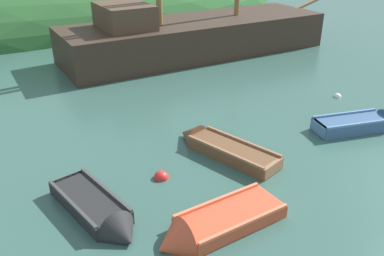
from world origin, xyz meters
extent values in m
cube|color=#38281E|center=(0.85, 14.41, 0.50)|extent=(14.01, 4.34, 2.60)
cube|color=#997A51|center=(0.85, 14.41, 1.75)|extent=(13.45, 4.00, 0.10)
cylinder|color=olive|center=(9.02, 14.29, 2.10)|extent=(2.95, 0.24, 0.97)
cube|color=#4C3828|center=(-3.06, 14.47, 2.35)|extent=(2.24, 2.93, 1.10)
cube|color=brown|center=(-3.91, 4.50, 0.12)|extent=(1.68, 2.93, 0.47)
cone|color=brown|center=(-4.39, 6.16, 0.12)|extent=(1.05, 0.91, 0.89)
cube|color=#8E6242|center=(-3.54, 3.21, 0.19)|extent=(0.85, 0.35, 0.33)
cube|color=#8E6242|center=(-4.04, 4.96, 0.29)|extent=(0.88, 0.41, 0.05)
cube|color=#8E6242|center=(-3.77, 4.03, 0.29)|extent=(0.88, 0.41, 0.05)
cube|color=#8E6242|center=(-3.50, 4.62, 0.38)|extent=(0.83, 2.64, 0.07)
cube|color=#8E6242|center=(-4.32, 4.38, 0.38)|extent=(0.83, 2.64, 0.07)
cube|color=#C64C2D|center=(-5.69, 2.14, 0.09)|extent=(2.49, 1.16, 0.42)
cone|color=#C64C2D|center=(-7.23, 2.09, 0.09)|extent=(0.66, 1.06, 1.04)
cube|color=#FF6E48|center=(-4.51, 2.17, 0.15)|extent=(0.15, 0.99, 0.29)
cube|color=#FF6E48|center=(-6.12, 2.12, 0.24)|extent=(0.21, 1.01, 0.05)
cube|color=#FF6E48|center=(-5.26, 2.15, 0.24)|extent=(0.21, 1.01, 0.05)
cube|color=#FF6E48|center=(-5.70, 2.64, 0.33)|extent=(2.41, 0.15, 0.07)
cube|color=#FF6E48|center=(-5.67, 1.63, 0.33)|extent=(2.41, 0.15, 0.07)
cube|color=black|center=(-8.26, 4.30, 0.10)|extent=(1.37, 2.51, 0.45)
cone|color=black|center=(-8.00, 2.83, 0.10)|extent=(1.01, 0.77, 0.91)
cube|color=#3B3B3B|center=(-8.47, 5.41, 0.17)|extent=(0.87, 0.27, 0.31)
cube|color=#3B3B3B|center=(-8.19, 3.89, 0.27)|extent=(0.90, 0.34, 0.05)
cube|color=#3B3B3B|center=(-8.34, 4.71, 0.27)|extent=(0.90, 0.34, 0.05)
cube|color=#3B3B3B|center=(-8.70, 4.22, 0.36)|extent=(0.50, 2.30, 0.07)
cube|color=#3B3B3B|center=(-7.83, 4.38, 0.36)|extent=(0.50, 2.30, 0.07)
cube|color=#335175|center=(0.50, 3.97, 0.14)|extent=(2.62, 1.54, 0.52)
cube|color=#4F75A1|center=(-0.64, 4.28, 0.22)|extent=(0.33, 0.84, 0.36)
cube|color=#4F75A1|center=(0.91, 3.86, 0.34)|extent=(0.40, 0.88, 0.05)
cube|color=#4F75A1|center=(0.08, 4.08, 0.34)|extent=(0.40, 0.88, 0.05)
cube|color=#4F75A1|center=(0.39, 3.56, 0.43)|extent=(2.35, 0.70, 0.07)
cube|color=#4F75A1|center=(0.61, 4.38, 0.43)|extent=(2.35, 0.70, 0.07)
sphere|color=red|center=(-6.21, 4.60, 0.00)|extent=(0.41, 0.41, 0.41)
sphere|color=white|center=(2.47, 6.26, 0.00)|extent=(0.30, 0.30, 0.30)
camera|label=1|loc=(-10.21, -3.78, 6.04)|focal=38.17mm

